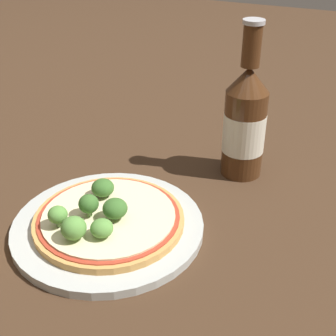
% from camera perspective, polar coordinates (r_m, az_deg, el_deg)
% --- Properties ---
extents(ground_plane, '(3.00, 3.00, 0.00)m').
position_cam_1_polar(ground_plane, '(0.66, -8.67, -6.20)').
color(ground_plane, '#3D2819').
extents(plate, '(0.25, 0.25, 0.01)m').
position_cam_1_polar(plate, '(0.63, -7.30, -7.04)').
color(plate, '#B2B7B2').
rests_on(plate, ground_plane).
extents(pizza, '(0.20, 0.20, 0.01)m').
position_cam_1_polar(pizza, '(0.63, -7.21, -6.15)').
color(pizza, tan).
rests_on(pizza, plate).
extents(broccoli_floret_0, '(0.03, 0.03, 0.03)m').
position_cam_1_polar(broccoli_floret_0, '(0.60, -13.29, -5.60)').
color(broccoli_floret_0, '#6B8E51').
rests_on(broccoli_floret_0, pizza).
extents(broccoli_floret_1, '(0.03, 0.03, 0.03)m').
position_cam_1_polar(broccoli_floret_1, '(0.58, -11.43, -7.19)').
color(broccoli_floret_1, '#6B8E51').
rests_on(broccoli_floret_1, pizza).
extents(broccoli_floret_2, '(0.03, 0.03, 0.02)m').
position_cam_1_polar(broccoli_floret_2, '(0.58, -8.08, -7.29)').
color(broccoli_floret_2, '#6B8E51').
rests_on(broccoli_floret_2, pizza).
extents(broccoli_floret_3, '(0.03, 0.03, 0.03)m').
position_cam_1_polar(broccoli_floret_3, '(0.65, -7.60, -2.50)').
color(broccoli_floret_3, '#6B8E51').
rests_on(broccoli_floret_3, pizza).
extents(broccoli_floret_4, '(0.03, 0.03, 0.03)m').
position_cam_1_polar(broccoli_floret_4, '(0.60, -6.47, -4.93)').
color(broccoli_floret_4, '#6B8E51').
rests_on(broccoli_floret_4, pizza).
extents(broccoli_floret_5, '(0.03, 0.03, 0.03)m').
position_cam_1_polar(broccoli_floret_5, '(0.61, -9.65, -4.35)').
color(broccoli_floret_5, '#6B8E51').
rests_on(broccoli_floret_5, pizza).
extents(beer_bottle, '(0.07, 0.07, 0.24)m').
position_cam_1_polar(beer_bottle, '(0.72, 9.34, 5.62)').
color(beer_bottle, '#472814').
rests_on(beer_bottle, ground_plane).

